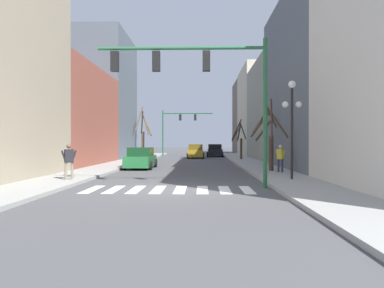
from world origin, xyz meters
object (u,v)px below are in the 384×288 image
object	(u,v)px
street_tree_left_far	(266,139)
street_tree_left_near	(270,141)
traffic_signal_far	(177,123)
car_parked_right_mid	(141,159)
street_tree_right_far	(240,139)
traffic_signal_near	(202,77)
street_lamp_right_corner	(292,110)
car_parked_left_far	(215,151)
pedestrian_on_right_sidewalk	(280,156)
pedestrian_near_right_corner	(69,158)
street_tree_right_near	(143,135)
car_driving_away_lane	(196,152)

from	to	relation	value
street_tree_left_far	street_tree_left_near	world-z (taller)	street_tree_left_far
traffic_signal_far	car_parked_right_mid	size ratio (longest dim) A/B	1.52
traffic_signal_far	street_tree_right_far	xyz separation A→B (m)	(7.28, -11.98, -2.34)
traffic_signal_near	street_lamp_right_corner	world-z (taller)	traffic_signal_near
car_parked_left_far	street_tree_right_far	world-z (taller)	street_tree_right_far
traffic_signal_near	street_lamp_right_corner	size ratio (longest dim) A/B	1.50
pedestrian_on_right_sidewalk	car_parked_left_far	bearing A→B (deg)	147.80
pedestrian_on_right_sidewalk	street_tree_right_far	distance (m)	16.74
car_parked_right_mid	pedestrian_near_right_corner	size ratio (longest dim) A/B	2.66
street_tree_right_far	street_tree_right_near	bearing A→B (deg)	150.67
street_lamp_right_corner	car_driving_away_lane	size ratio (longest dim) A/B	1.12
traffic_signal_near	car_driving_away_lane	xyz separation A→B (m)	(-0.74, 29.06, -3.90)
street_tree_left_near	street_tree_right_near	size ratio (longest dim) A/B	0.73
traffic_signal_near	pedestrian_on_right_sidewalk	world-z (taller)	traffic_signal_near
car_parked_right_mid	street_tree_left_far	distance (m)	9.34
car_parked_right_mid	street_tree_left_far	xyz separation A→B (m)	(9.19, 0.87, 1.46)
car_driving_away_lane	car_parked_left_far	bearing A→B (deg)	-28.42
traffic_signal_near	car_parked_left_far	size ratio (longest dim) A/B	1.64
street_lamp_right_corner	car_driving_away_lane	distance (m)	27.24
traffic_signal_far	car_parked_right_mid	world-z (taller)	traffic_signal_far
car_parked_right_mid	traffic_signal_near	bearing A→B (deg)	-158.57
traffic_signal_far	pedestrian_near_right_corner	bearing A→B (deg)	-95.14
street_tree_right_near	traffic_signal_near	bearing A→B (deg)	-76.47
car_parked_right_mid	street_tree_right_near	size ratio (longest dim) A/B	0.74
pedestrian_on_right_sidewalk	street_tree_left_far	distance (m)	5.77
street_tree_left_far	street_tree_right_near	size ratio (longest dim) A/B	0.78
car_parked_left_far	street_tree_right_far	size ratio (longest dim) A/B	1.04
street_lamp_right_corner	street_tree_left_near	bearing A→B (deg)	91.15
traffic_signal_near	pedestrian_near_right_corner	xyz separation A→B (m)	(-6.34, 1.88, -3.52)
street_tree_right_far	car_parked_left_far	bearing A→B (deg)	102.23
pedestrian_near_right_corner	street_tree_left_far	bearing A→B (deg)	9.66
car_parked_right_mid	car_parked_left_far	distance (m)	23.07
traffic_signal_far	street_tree_left_near	bearing A→B (deg)	-74.74
car_parked_left_far	street_tree_left_near	bearing A→B (deg)	-174.48
traffic_signal_far	car_parked_left_far	size ratio (longest dim) A/B	1.59
pedestrian_on_right_sidewalk	street_tree_left_near	size ratio (longest dim) A/B	0.36
car_parked_left_far	pedestrian_on_right_sidewalk	world-z (taller)	pedestrian_on_right_sidewalk
car_parked_right_mid	street_tree_left_far	bearing A→B (deg)	-84.61
traffic_signal_near	car_parked_left_far	world-z (taller)	traffic_signal_near
car_parked_left_far	pedestrian_near_right_corner	world-z (taller)	pedestrian_near_right_corner
traffic_signal_far	street_tree_left_far	xyz separation A→B (m)	(8.07, -23.00, -2.35)
pedestrian_near_right_corner	street_tree_right_far	size ratio (longest dim) A/B	0.41
street_lamp_right_corner	pedestrian_near_right_corner	xyz separation A→B (m)	(-10.66, -0.55, -2.33)
car_parked_right_mid	street_lamp_right_corner	bearing A→B (deg)	-135.46
street_lamp_right_corner	car_parked_left_far	bearing A→B (deg)	94.81
pedestrian_near_right_corner	street_tree_right_near	size ratio (longest dim) A/B	0.28
car_driving_away_lane	car_parked_right_mid	bearing A→B (deg)	168.18
car_parked_right_mid	car_parked_left_far	world-z (taller)	car_parked_left_far
pedestrian_on_right_sidewalk	street_tree_left_near	world-z (taller)	street_tree_left_near
pedestrian_near_right_corner	street_lamp_right_corner	bearing A→B (deg)	-30.41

